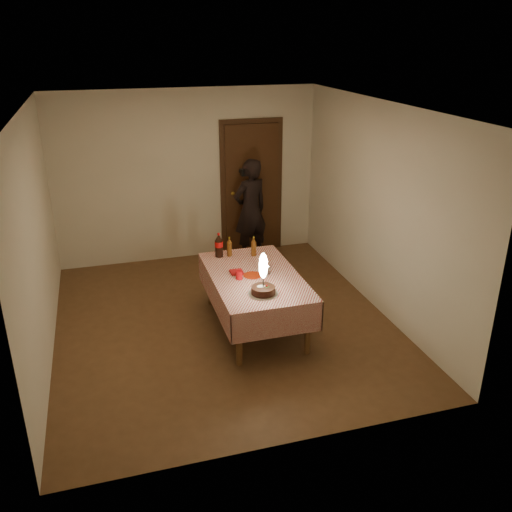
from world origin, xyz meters
name	(u,v)px	position (x,y,z in m)	size (l,w,h in m)	color
ground	(224,322)	(0.00, 0.00, 0.00)	(4.00, 4.50, 0.01)	brown
room_shell	(222,191)	(0.03, 0.08, 1.65)	(4.04, 4.54, 2.62)	beige
dining_table	(255,282)	(0.34, -0.21, 0.59)	(1.02, 1.72, 0.69)	brown
birthday_cake	(263,283)	(0.29, -0.71, 0.81)	(0.33, 0.33, 0.48)	white
red_plate	(253,275)	(0.31, -0.22, 0.69)	(0.22, 0.22, 0.01)	#B1290C
red_cup	(239,275)	(0.14, -0.26, 0.74)	(0.08, 0.08, 0.10)	#A90B10
clear_cup	(268,270)	(0.50, -0.20, 0.73)	(0.07, 0.07, 0.09)	white
napkin_stack	(237,272)	(0.15, -0.08, 0.70)	(0.15, 0.15, 0.02)	#A61315
cola_bottle	(219,245)	(0.07, 0.47, 0.84)	(0.10, 0.10, 0.32)	black
amber_bottle_left	(229,247)	(0.20, 0.45, 0.81)	(0.06, 0.06, 0.25)	#613510
amber_bottle_right	(254,247)	(0.50, 0.38, 0.81)	(0.06, 0.06, 0.25)	#613510
photographer	(250,210)	(0.87, 1.85, 0.80)	(0.68, 0.56, 1.60)	black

